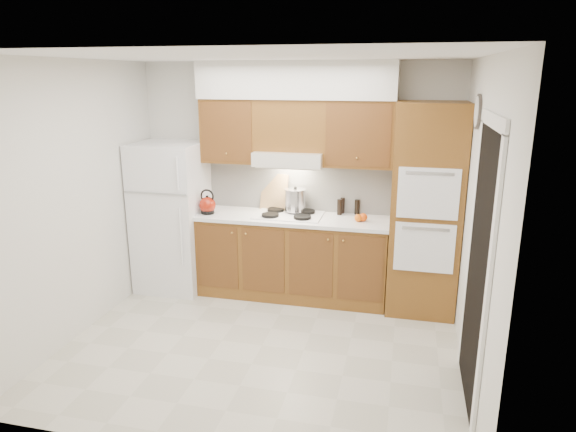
% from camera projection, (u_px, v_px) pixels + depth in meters
% --- Properties ---
extents(floor, '(3.60, 3.60, 0.00)m').
position_uv_depth(floor, '(262.00, 345.00, 4.82)').
color(floor, beige).
rests_on(floor, ground).
extents(ceiling, '(3.60, 3.60, 0.00)m').
position_uv_depth(ceiling, '(258.00, 56.00, 4.12)').
color(ceiling, white).
rests_on(ceiling, wall_back).
extents(wall_back, '(3.60, 0.02, 2.60)m').
position_uv_depth(wall_back, '(297.00, 179.00, 5.88)').
color(wall_back, silver).
rests_on(wall_back, floor).
extents(wall_left, '(0.02, 3.00, 2.60)m').
position_uv_depth(wall_left, '(78.00, 201.00, 4.87)').
color(wall_left, silver).
rests_on(wall_left, floor).
extents(wall_right, '(0.02, 3.00, 2.60)m').
position_uv_depth(wall_right, '(478.00, 225.00, 4.08)').
color(wall_right, silver).
rests_on(wall_right, floor).
extents(fridge, '(0.75, 0.72, 1.72)m').
position_uv_depth(fridge, '(172.00, 217.00, 5.97)').
color(fridge, white).
rests_on(fridge, floor).
extents(base_cabinets, '(2.11, 0.60, 0.90)m').
position_uv_depth(base_cabinets, '(293.00, 258.00, 5.82)').
color(base_cabinets, brown).
rests_on(base_cabinets, floor).
extents(countertop, '(2.13, 0.62, 0.04)m').
position_uv_depth(countertop, '(293.00, 218.00, 5.68)').
color(countertop, white).
rests_on(countertop, base_cabinets).
extents(backsplash, '(2.11, 0.03, 0.56)m').
position_uv_depth(backsplash, '(298.00, 186.00, 5.88)').
color(backsplash, white).
rests_on(backsplash, countertop).
extents(oven_cabinet, '(0.70, 0.65, 2.20)m').
position_uv_depth(oven_cabinet, '(426.00, 210.00, 5.31)').
color(oven_cabinet, brown).
rests_on(oven_cabinet, floor).
extents(upper_cab_left, '(0.63, 0.33, 0.70)m').
position_uv_depth(upper_cab_left, '(231.00, 131.00, 5.73)').
color(upper_cab_left, brown).
rests_on(upper_cab_left, wall_back).
extents(upper_cab_right, '(0.73, 0.33, 0.70)m').
position_uv_depth(upper_cab_right, '(359.00, 134.00, 5.42)').
color(upper_cab_right, brown).
rests_on(upper_cab_right, wall_back).
extents(range_hood, '(0.75, 0.45, 0.15)m').
position_uv_depth(range_hood, '(290.00, 158.00, 5.60)').
color(range_hood, silver).
rests_on(range_hood, wall_back).
extents(upper_cab_over_hood, '(0.75, 0.33, 0.55)m').
position_uv_depth(upper_cab_over_hood, '(291.00, 125.00, 5.56)').
color(upper_cab_over_hood, brown).
rests_on(upper_cab_over_hood, range_hood).
extents(soffit, '(2.13, 0.36, 0.40)m').
position_uv_depth(soffit, '(296.00, 80.00, 5.41)').
color(soffit, silver).
rests_on(soffit, wall_back).
extents(cooktop, '(0.74, 0.50, 0.01)m').
position_uv_depth(cooktop, '(289.00, 215.00, 5.71)').
color(cooktop, white).
rests_on(cooktop, countertop).
extents(doorway, '(0.02, 0.90, 2.10)m').
position_uv_depth(doorway, '(478.00, 270.00, 3.82)').
color(doorway, black).
rests_on(doorway, floor).
extents(wall_clock, '(0.02, 0.30, 0.30)m').
position_uv_depth(wall_clock, '(478.00, 112.00, 4.37)').
color(wall_clock, '#3F3833').
rests_on(wall_clock, wall_right).
extents(kettle, '(0.23, 0.23, 0.19)m').
position_uv_depth(kettle, '(207.00, 205.00, 5.75)').
color(kettle, maroon).
rests_on(kettle, countertop).
extents(cutting_board, '(0.35, 0.19, 0.43)m').
position_uv_depth(cutting_board, '(274.00, 193.00, 5.92)').
color(cutting_board, tan).
rests_on(cutting_board, countertop).
extents(stock_pot, '(0.23, 0.23, 0.24)m').
position_uv_depth(stock_pot, '(295.00, 200.00, 5.76)').
color(stock_pot, silver).
rests_on(stock_pot, cooktop).
extents(condiment_a, '(0.06, 0.06, 0.18)m').
position_uv_depth(condiment_a, '(342.00, 206.00, 5.78)').
color(condiment_a, black).
rests_on(condiment_a, countertop).
extents(condiment_b, '(0.06, 0.06, 0.18)m').
position_uv_depth(condiment_b, '(340.00, 207.00, 5.72)').
color(condiment_b, black).
rests_on(condiment_b, countertop).
extents(condiment_c, '(0.07, 0.07, 0.17)m').
position_uv_depth(condiment_c, '(357.00, 207.00, 5.75)').
color(condiment_c, black).
rests_on(condiment_c, countertop).
extents(orange_near, '(0.10, 0.10, 0.09)m').
position_uv_depth(orange_near, '(363.00, 217.00, 5.47)').
color(orange_near, '#D7420B').
rests_on(orange_near, countertop).
extents(orange_far, '(0.09, 0.09, 0.08)m').
position_uv_depth(orange_far, '(358.00, 218.00, 5.46)').
color(orange_far, '#FE570D').
rests_on(orange_far, countertop).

